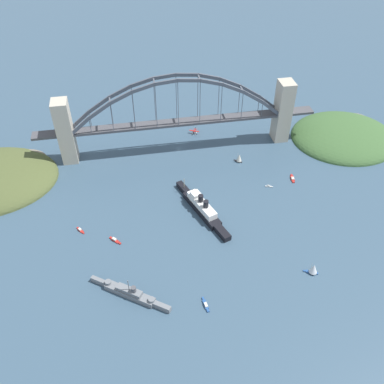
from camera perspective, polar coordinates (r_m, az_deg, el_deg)
The scene contains 13 objects.
ground_plane at distance 437.24m, azimuth -1.85°, elevation 5.95°, with size 1400.00×1400.00×0.00m, color #385166.
harbor_arch_bridge at distance 418.54m, azimuth -1.95°, elevation 9.78°, with size 279.46×17.92×80.40m.
headland_west_shore at distance 482.95m, azimuth 19.91°, elevation 7.04°, with size 111.61×102.42×27.25m.
ocean_liner at distance 360.10m, azimuth 1.35°, elevation -2.10°, with size 33.75×78.45×17.07m.
naval_cruiser at distance 307.27m, azimuth -8.38°, elevation -13.44°, with size 54.72×39.51×17.35m.
seaplane_taxiing_near_bridge at distance 459.49m, azimuth 0.34°, elevation 8.23°, with size 10.45×8.72×5.14m.
small_boat_0 at distance 327.71m, azimuth 16.19°, elevation -9.97°, with size 10.50×8.01×10.47m.
small_boat_1 at distance 344.70m, azimuth -10.44°, elevation -6.44°, with size 9.39×9.86×2.38m.
small_boat_2 at distance 358.87m, azimuth -14.94°, elevation -5.02°, with size 6.78×8.67×1.97m.
small_boat_3 at distance 301.78m, azimuth 1.86°, elevation -15.06°, with size 3.37×12.56×2.15m.
small_boat_4 at distance 418.21m, azimuth 6.43°, elevation 4.64°, with size 8.15×7.42×10.31m.
small_boat_5 at distance 393.99m, azimuth 10.41°, elevation 0.76°, with size 6.92×2.97×2.05m.
small_boat_6 at distance 407.61m, azimuth 13.51°, elevation 1.79°, with size 4.44×12.55×2.01m.
Camera 1 is at (49.35, 354.51, 251.12)m, focal length 39.25 mm.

